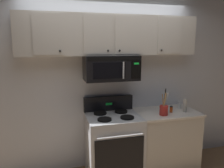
{
  "coord_description": "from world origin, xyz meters",
  "views": [
    {
      "loc": [
        -0.79,
        -2.46,
        1.91
      ],
      "look_at": [
        0.0,
        0.49,
        1.35
      ],
      "focal_mm": 35.23,
      "sensor_mm": 36.0,
      "label": 1
    }
  ],
  "objects": [
    {
      "name": "stove_range",
      "position": [
        0.0,
        0.42,
        0.47
      ],
      "size": [
        0.76,
        0.69,
        1.12
      ],
      "color": "#B7BABF",
      "rests_on": "ground_plane"
    },
    {
      "name": "spice_jar",
      "position": [
        0.88,
        0.36,
        0.95
      ],
      "size": [
        0.04,
        0.04,
        0.1
      ],
      "color": "#C64C19",
      "rests_on": "counter_segment"
    },
    {
      "name": "back_wall",
      "position": [
        0.0,
        0.79,
        1.35
      ],
      "size": [
        5.2,
        0.1,
        2.7
      ],
      "primitive_type": "cube",
      "color": "silver",
      "rests_on": "ground_plane"
    },
    {
      "name": "upper_cabinets",
      "position": [
        -0.0,
        0.57,
        2.02
      ],
      "size": [
        2.5,
        0.36,
        0.55
      ],
      "color": "#BCB7AD"
    },
    {
      "name": "pepper_mill",
      "position": [
        1.09,
        0.32,
        1.0
      ],
      "size": [
        0.05,
        0.05,
        0.2
      ],
      "primitive_type": "cylinder",
      "color": "#B7B2A8",
      "rests_on": "counter_segment"
    },
    {
      "name": "over_range_microwave",
      "position": [
        -0.0,
        0.54,
        1.58
      ],
      "size": [
        0.76,
        0.43,
        0.35
      ],
      "color": "black"
    },
    {
      "name": "utensil_crock_red",
      "position": [
        0.71,
        0.28,
        0.99
      ],
      "size": [
        0.12,
        0.12,
        0.39
      ],
      "color": "red",
      "rests_on": "counter_segment"
    },
    {
      "name": "salt_shaker",
      "position": [
        1.11,
        0.5,
        0.96
      ],
      "size": [
        0.05,
        0.05,
        0.11
      ],
      "color": "white",
      "rests_on": "counter_segment"
    },
    {
      "name": "counter_segment",
      "position": [
        0.84,
        0.43,
        0.45
      ],
      "size": [
        0.93,
        0.65,
        0.9
      ],
      "color": "#BCB7AD",
      "rests_on": "ground_plane"
    }
  ]
}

